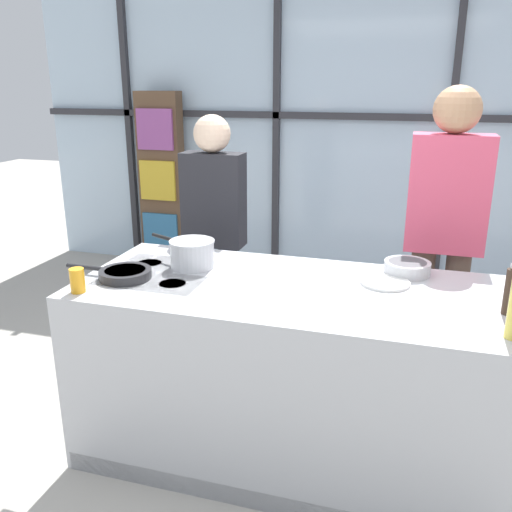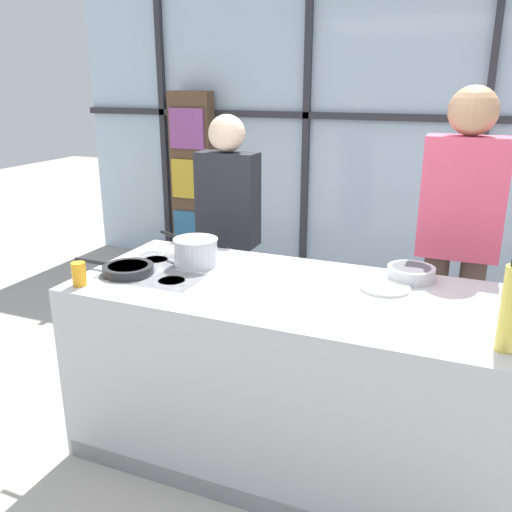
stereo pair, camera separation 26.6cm
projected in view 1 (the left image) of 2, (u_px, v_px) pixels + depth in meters
ground_plane at (288, 450)px, 2.83m from camera, size 18.00×18.00×0.00m
back_window_wall at (360, 132)px, 4.88m from camera, size 6.40×0.10×2.80m
bookshelf at (162, 182)px, 5.39m from camera, size 0.44×0.19×1.75m
demo_island at (289, 372)px, 2.69m from camera, size 2.04×0.90×0.92m
spectator_far_left at (214, 225)px, 3.48m from camera, size 0.39×0.23×1.65m
spectator_center_left at (445, 226)px, 3.07m from camera, size 0.43×0.25×1.82m
frying_pan at (124, 273)px, 2.65m from camera, size 0.46×0.25×0.04m
saucepan at (192, 253)px, 2.79m from camera, size 0.41×0.26×0.14m
white_plate at (385, 283)px, 2.57m from camera, size 0.23×0.23×0.01m
mixing_bowl at (407, 267)px, 2.70m from camera, size 0.23×0.23×0.06m
pepper_grinder at (510, 291)px, 2.21m from camera, size 0.05×0.05×0.22m
juice_glass_near at (77, 280)px, 2.46m from camera, size 0.07×0.07×0.11m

